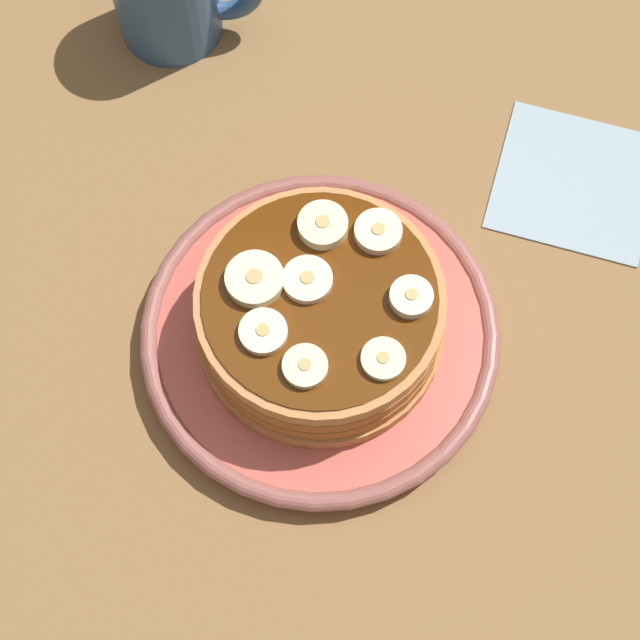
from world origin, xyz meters
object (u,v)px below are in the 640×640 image
(banana_slice_6, at_px, (383,359))
(plate, at_px, (320,334))
(banana_slice_2, at_px, (305,367))
(banana_slice_3, at_px, (255,280))
(pancake_stack, at_px, (319,313))
(banana_slice_5, at_px, (317,225))
(banana_slice_1, at_px, (411,299))
(banana_slice_4, at_px, (263,332))
(banana_slice_0, at_px, (307,280))
(banana_slice_7, at_px, (378,232))
(napkin, at_px, (574,181))

(banana_slice_6, bearing_deg, plate, 134.10)
(banana_slice_2, xyz_separation_m, banana_slice_3, (-0.03, 0.05, 0.00))
(pancake_stack, xyz_separation_m, banana_slice_5, (-0.00, 0.05, 0.03))
(plate, xyz_separation_m, banana_slice_1, (0.05, -0.00, 0.06))
(banana_slice_6, bearing_deg, banana_slice_1, 67.14)
(pancake_stack, bearing_deg, banana_slice_4, -140.60)
(pancake_stack, bearing_deg, banana_slice_0, 130.17)
(plate, distance_m, pancake_stack, 0.03)
(banana_slice_3, bearing_deg, banana_slice_6, -31.50)
(plate, xyz_separation_m, banana_slice_6, (0.04, -0.04, 0.06))
(banana_slice_2, distance_m, banana_slice_7, 0.10)
(banana_slice_1, relative_size, banana_slice_5, 0.84)
(pancake_stack, bearing_deg, banana_slice_1, -2.33)
(pancake_stack, xyz_separation_m, banana_slice_2, (-0.01, -0.05, 0.03))
(banana_slice_1, distance_m, banana_slice_4, 0.09)
(banana_slice_4, bearing_deg, banana_slice_0, 54.70)
(plate, xyz_separation_m, banana_slice_7, (0.03, 0.04, 0.06))
(banana_slice_2, bearing_deg, napkin, 43.30)
(banana_slice_6, distance_m, banana_slice_7, 0.08)
(banana_slice_5, bearing_deg, banana_slice_1, -39.19)
(banana_slice_1, bearing_deg, banana_slice_6, -112.86)
(banana_slice_5, bearing_deg, banana_slice_6, -63.88)
(banana_slice_3, bearing_deg, banana_slice_1, -5.75)
(banana_slice_2, bearing_deg, banana_slice_4, 140.96)
(banana_slice_0, xyz_separation_m, banana_slice_3, (-0.03, -0.00, 0.00))
(banana_slice_4, xyz_separation_m, banana_slice_5, (0.03, 0.07, 0.00))
(napkin, bearing_deg, banana_slice_2, -136.70)
(banana_slice_2, bearing_deg, banana_slice_1, 36.02)
(banana_slice_1, bearing_deg, banana_slice_0, 170.15)
(banana_slice_0, relative_size, banana_slice_5, 0.98)
(banana_slice_1, relative_size, banana_slice_3, 0.74)
(banana_slice_3, bearing_deg, banana_slice_5, 46.57)
(banana_slice_0, xyz_separation_m, banana_slice_2, (0.00, -0.06, 0.00))
(banana_slice_4, bearing_deg, pancake_stack, 39.40)
(banana_slice_3, height_order, banana_slice_4, banana_slice_3)
(banana_slice_2, height_order, banana_slice_4, same)
(plate, relative_size, banana_slice_3, 6.62)
(banana_slice_4, bearing_deg, napkin, 36.13)
(banana_slice_4, height_order, banana_slice_5, banana_slice_5)
(plate, distance_m, banana_slice_7, 0.08)
(banana_slice_2, xyz_separation_m, banana_slice_4, (-0.03, 0.02, -0.00))
(banana_slice_3, height_order, banana_slice_5, same)
(banana_slice_6, height_order, banana_slice_7, banana_slice_7)
(banana_slice_3, bearing_deg, banana_slice_2, -58.90)
(plate, height_order, banana_slice_6, banana_slice_6)
(banana_slice_0, bearing_deg, plate, -50.46)
(banana_slice_3, xyz_separation_m, napkin, (0.22, 0.12, -0.07))
(banana_slice_4, distance_m, banana_slice_7, 0.10)
(banana_slice_7, bearing_deg, banana_slice_0, -141.31)
(banana_slice_6, bearing_deg, banana_slice_0, 133.26)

